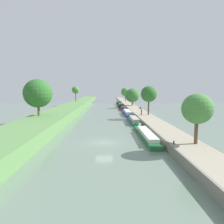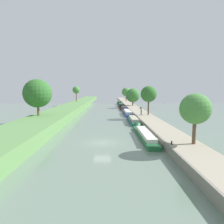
{
  "view_description": "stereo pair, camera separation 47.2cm",
  "coord_description": "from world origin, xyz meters",
  "views": [
    {
      "loc": [
        0.39,
        -28.23,
        7.83
      ],
      "look_at": [
        2.03,
        30.17,
        1.0
      ],
      "focal_mm": 31.54,
      "sensor_mm": 36.0,
      "label": 1
    },
    {
      "loc": [
        0.86,
        -28.24,
        7.83
      ],
      "look_at": [
        2.03,
        30.17,
        1.0
      ],
      "focal_mm": 31.54,
      "sensor_mm": 36.0,
      "label": 2
    }
  ],
  "objects": [
    {
      "name": "ground_plane",
      "position": [
        0.0,
        0.0,
        0.0
      ],
      "size": [
        160.0,
        160.0,
        0.0
      ],
      "primitive_type": "plane",
      "color": "slate"
    },
    {
      "name": "left_grassy_bank",
      "position": [
        -12.36,
        0.0,
        1.04
      ],
      "size": [
        8.14,
        260.0,
        2.07
      ],
      "color": "#5B894C",
      "rests_on": "ground_plane"
    },
    {
      "name": "right_towpath",
      "position": [
        10.46,
        0.0,
        0.55
      ],
      "size": [
        4.34,
        260.0,
        1.1
      ],
      "color": "#9E937F",
      "rests_on": "ground_plane"
    },
    {
      "name": "stone_quay",
      "position": [
        8.16,
        0.0,
        0.58
      ],
      "size": [
        0.25,
        260.0,
        1.15
      ],
      "color": "gray",
      "rests_on": "ground_plane"
    },
    {
      "name": "narrowboat_green",
      "position": [
        6.76,
        3.42,
        0.47
      ],
      "size": [
        1.81,
        15.31,
        1.72
      ],
      "color": "#1E6033",
      "rests_on": "ground_plane"
    },
    {
      "name": "narrowboat_teal",
      "position": [
        6.75,
        17.55,
        0.56
      ],
      "size": [
        1.81,
        11.43,
        1.9
      ],
      "color": "#195B60",
      "rests_on": "ground_plane"
    },
    {
      "name": "narrowboat_blue",
      "position": [
        6.83,
        32.52,
        0.55
      ],
      "size": [
        2.04,
        14.68,
        2.0
      ],
      "color": "#283D93",
      "rests_on": "ground_plane"
    },
    {
      "name": "narrowboat_red",
      "position": [
        6.89,
        45.61,
        0.55
      ],
      "size": [
        1.89,
        11.15,
        1.91
      ],
      "color": "maroon",
      "rests_on": "ground_plane"
    },
    {
      "name": "narrowboat_black",
      "position": [
        6.62,
        59.62,
        0.63
      ],
      "size": [
        1.99,
        16.15,
        2.07
      ],
      "color": "black",
      "rests_on": "ground_plane"
    },
    {
      "name": "narrowboat_navy",
      "position": [
        6.67,
        74.57,
        0.62
      ],
      "size": [
        1.85,
        11.21,
        2.01
      ],
      "color": "#141E42",
      "rests_on": "ground_plane"
    },
    {
      "name": "tree_rightbank_near",
      "position": [
        11.42,
        -4.79,
        5.42
      ],
      "size": [
        3.74,
        3.74,
        6.23
      ],
      "color": "brown",
      "rests_on": "right_towpath"
    },
    {
      "name": "tree_rightbank_midnear",
      "position": [
        11.42,
        22.83,
        6.52
      ],
      "size": [
        4.18,
        4.18,
        7.53
      ],
      "color": "#4C3828",
      "rests_on": "right_towpath"
    },
    {
      "name": "tree_rightbank_midfar",
      "position": [
        11.02,
        52.36,
        5.26
      ],
      "size": [
        5.69,
        5.69,
        7.01
      ],
      "color": "brown",
      "rests_on": "right_towpath"
    },
    {
      "name": "tree_rightbank_far",
      "position": [
        11.08,
        82.56,
        6.19
      ],
      "size": [
        4.91,
        4.91,
        7.57
      ],
      "color": "brown",
      "rests_on": "right_towpath"
    },
    {
      "name": "tree_leftbank_downstream",
      "position": [
        -13.8,
        63.04,
        7.39
      ],
      "size": [
        3.37,
        3.37,
        7.06
      ],
      "color": "brown",
      "rests_on": "left_grassy_bank"
    },
    {
      "name": "tree_leftbank_upstream",
      "position": [
        -14.39,
        14.72,
        6.89
      ],
      "size": [
        6.13,
        6.13,
        7.89
      ],
      "color": "brown",
      "rests_on": "left_grassy_bank"
    },
    {
      "name": "person_walking",
      "position": [
        9.42,
        22.06,
        1.98
      ],
      "size": [
        0.34,
        0.34,
        1.66
      ],
      "color": "#282D42",
      "rests_on": "right_towpath"
    },
    {
      "name": "mooring_bollard_near",
      "position": [
        8.59,
        -5.09,
        1.33
      ],
      "size": [
        0.16,
        0.16,
        0.45
      ],
      "color": "black",
      "rests_on": "right_towpath"
    },
    {
      "name": "mooring_bollard_far",
      "position": [
        8.59,
        79.51,
        1.33
      ],
      "size": [
        0.16,
        0.16,
        0.45
      ],
      "color": "black",
      "rests_on": "right_towpath"
    },
    {
      "name": "park_bench",
      "position": [
        12.18,
        39.35,
        1.45
      ],
      "size": [
        0.44,
        1.5,
        0.47
      ],
      "color": "#333338",
      "rests_on": "right_towpath"
    }
  ]
}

